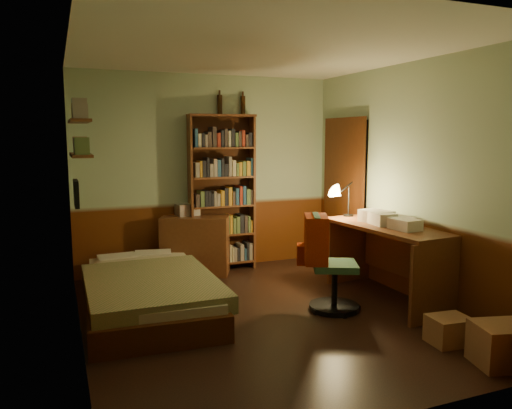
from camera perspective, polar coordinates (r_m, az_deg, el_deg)
name	(u,v)px	position (r m, az deg, el deg)	size (l,w,h in m)	color
floor	(265,316)	(5.16, 1.06, -12.65)	(3.50, 4.00, 0.02)	black
ceiling	(266,49)	(4.90, 1.14, 17.37)	(3.50, 4.00, 0.02)	silver
wall_back	(207,173)	(6.75, -5.59, 3.58)	(3.50, 0.02, 2.60)	#99B290
wall_left	(74,195)	(4.48, -20.10, 0.98)	(0.02, 4.00, 2.60)	#99B290
wall_right	(412,181)	(5.78, 17.40, 2.54)	(0.02, 4.00, 2.60)	#99B290
wall_front	(395,219)	(3.13, 15.65, -1.64)	(3.50, 0.02, 2.60)	#99B290
doorway	(345,195)	(6.84, 10.14, 1.03)	(0.06, 0.90, 2.00)	black
door_trim	(343,196)	(6.82, 9.89, 1.01)	(0.02, 0.98, 2.08)	#381909
bed	(148,278)	(5.35, -12.28, -8.25)	(1.19, 2.23, 0.66)	#546C39
dresser	(195,245)	(6.59, -6.94, -4.63)	(0.86, 0.43, 0.76)	#5A3018
mini_stereo	(187,210)	(6.60, -7.86, -0.57)	(0.28, 0.22, 0.15)	#B2B2B7
bookshelf	(222,193)	(6.67, -3.91, 1.29)	(0.89, 0.28, 2.08)	#5A3018
bottle_left	(220,105)	(6.74, -4.17, 11.29)	(0.07, 0.07, 0.26)	black
bottle_right	(243,106)	(6.85, -1.51, 11.24)	(0.07, 0.07, 0.25)	black
desk	(386,262)	(5.71, 14.68, -6.42)	(0.64, 1.55, 0.83)	#5A3018
paper_stack	(376,216)	(5.77, 13.59, -1.33)	(0.25, 0.34, 0.14)	silver
desk_lamp	(349,190)	(6.11, 10.57, 1.61)	(0.19, 0.19, 0.63)	black
office_chair	(335,267)	(5.24, 9.01, -7.05)	(0.46, 0.40, 0.92)	#2C5537
red_jacket	(320,199)	(5.11, 7.35, 0.62)	(0.22, 0.41, 0.49)	#AE2700
wall_shelf_lower	(81,155)	(5.56, -19.40, 5.36)	(0.20, 0.90, 0.03)	#5A3018
wall_shelf_upper	(79,121)	(5.56, -19.57, 8.96)	(0.20, 0.90, 0.03)	#5A3018
framed_picture	(76,194)	(5.08, -19.86, 1.18)	(0.04, 0.32, 0.26)	black
cardboard_box_a	(503,345)	(4.52, 26.42, -14.16)	(0.44, 0.35, 0.33)	#8C603D
cardboard_box_b	(449,330)	(4.79, 21.20, -13.24)	(0.34, 0.28, 0.24)	#8C603D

